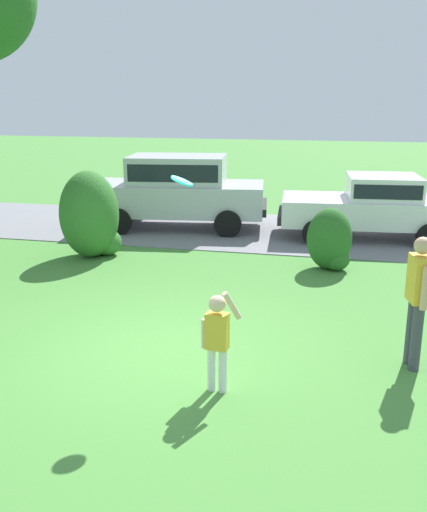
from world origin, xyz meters
TOP-DOWN VIEW (x-y plane):
  - ground_plane at (0.00, 0.00)m, footprint 80.00×80.00m
  - driveway_strip at (0.00, 7.41)m, footprint 28.00×4.40m
  - shrub_near_tree at (-2.97, 4.23)m, footprint 1.26×1.37m
  - shrub_centre_left at (2.14, 4.44)m, footprint 0.91×0.83m
  - parked_sedan at (3.06, 7.37)m, footprint 4.53×2.36m
  - parked_suv at (-1.93, 7.38)m, footprint 4.89×2.54m
  - child_thrower at (1.01, -0.97)m, footprint 0.46×0.25m
  - frisbee at (0.45, -0.42)m, footprint 0.28×0.28m
  - adult_onlooker at (3.34, 0.22)m, footprint 0.29×0.52m

SIDE VIEW (x-z plane):
  - ground_plane at x=0.00m, z-range 0.00..0.00m
  - driveway_strip at x=0.00m, z-range 0.00..0.02m
  - shrub_centre_left at x=2.14m, z-range -0.05..1.21m
  - child_thrower at x=1.01m, z-range 0.07..1.36m
  - parked_sedan at x=3.06m, z-range 0.07..1.63m
  - shrub_near_tree at x=-2.97m, z-range -0.05..1.84m
  - adult_onlooker at x=3.34m, z-range 0.11..1.85m
  - parked_suv at x=-1.93m, z-range 0.12..2.04m
  - frisbee at x=0.45m, z-range 2.35..2.50m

